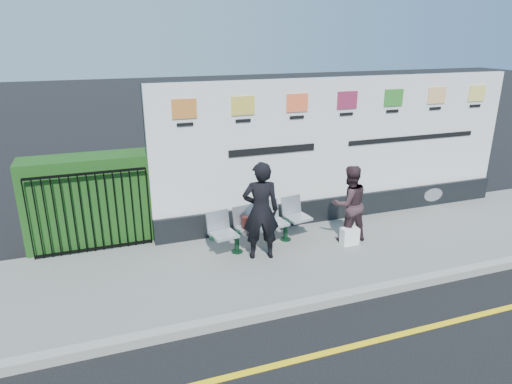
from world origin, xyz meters
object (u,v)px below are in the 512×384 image
bench (262,235)px  woman_right (349,204)px  woman_left (261,211)px  billboard (341,159)px

bench → woman_right: bearing=-20.3°
woman_left → billboard: bearing=-139.0°
billboard → woman_right: size_ratio=5.33×
billboard → woman_left: billboard is taller
billboard → bench: size_ratio=3.92×
billboard → woman_left: (-2.26, -1.23, -0.41)m
billboard → bench: billboard is taller
billboard → bench: 2.49m
billboard → woman_right: bearing=-110.9°
bench → woman_left: woman_left is taller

